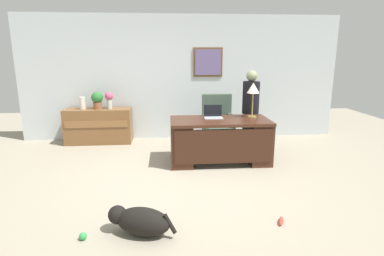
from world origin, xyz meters
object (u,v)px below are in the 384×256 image
(credenza, at_px, (99,126))
(person_standing, at_px, (250,111))
(dog_lying, at_px, (140,221))
(vase_with_flowers, at_px, (109,98))
(potted_plant, at_px, (97,99))
(laptop, at_px, (213,115))
(dog_toy_bone, at_px, (120,213))
(vase_empty, at_px, (82,103))
(desk, at_px, (220,139))
(dog_toy_plush, at_px, (281,221))
(armchair, at_px, (218,124))
(dog_toy_ball, at_px, (83,236))
(desk_lamp, at_px, (253,90))

(credenza, distance_m, person_standing, 3.21)
(person_standing, bearing_deg, credenza, 164.74)
(credenza, distance_m, dog_lying, 3.81)
(vase_with_flowers, distance_m, potted_plant, 0.25)
(laptop, xyz_separation_m, dog_toy_bone, (-1.39, -1.93, -0.80))
(potted_plant, bearing_deg, dog_toy_bone, -74.61)
(potted_plant, distance_m, dog_toy_bone, 3.44)
(vase_empty, xyz_separation_m, dog_toy_bone, (1.19, -3.20, -0.84))
(desk, relative_size, laptop, 5.35)
(dog_toy_plush, bearing_deg, armchair, 94.59)
(desk, height_order, person_standing, person_standing)
(dog_lying, xyz_separation_m, laptop, (1.12, 2.36, 0.67))
(person_standing, xyz_separation_m, dog_toy_ball, (-2.49, -2.85, -0.77))
(dog_lying, height_order, dog_toy_ball, dog_lying)
(credenza, height_order, person_standing, person_standing)
(dog_toy_bone, bearing_deg, potted_plant, 105.39)
(person_standing, distance_m, potted_plant, 3.17)
(credenza, relative_size, dog_toy_ball, 17.61)
(desk, bearing_deg, person_standing, 41.36)
(desk, xyz_separation_m, credenza, (-2.38, 1.44, -0.04))
(armchair, bearing_deg, potted_plant, 168.64)
(vase_empty, bearing_deg, credenza, -0.27)
(dog_toy_bone, bearing_deg, desk_lamp, 42.47)
(laptop, bearing_deg, vase_empty, 153.85)
(vase_with_flowers, distance_m, vase_empty, 0.56)
(desk_lamp, height_order, vase_with_flowers, desk_lamp)
(dog_lying, xyz_separation_m, potted_plant, (-1.15, 3.63, 0.78))
(dog_lying, xyz_separation_m, desk_lamp, (1.82, 2.34, 1.10))
(armchair, distance_m, person_standing, 0.74)
(desk, xyz_separation_m, vase_with_flowers, (-2.13, 1.44, 0.54))
(vase_empty, distance_m, dog_toy_bone, 3.52)
(desk_lamp, height_order, dog_toy_plush, desk_lamp)
(vase_with_flowers, bearing_deg, laptop, -32.04)
(credenza, bearing_deg, vase_with_flowers, 0.33)
(person_standing, height_order, dog_toy_plush, person_standing)
(dog_lying, distance_m, dog_toy_ball, 0.60)
(vase_with_flowers, height_order, dog_toy_bone, vase_with_flowers)
(armchair, distance_m, desk_lamp, 1.20)
(dog_lying, height_order, vase_with_flowers, vase_with_flowers)
(credenza, distance_m, desk_lamp, 3.36)
(dog_toy_bone, bearing_deg, vase_empty, 110.44)
(desk, height_order, armchair, armchair)
(laptop, xyz_separation_m, dog_toy_ball, (-1.70, -2.42, -0.78))
(vase_empty, distance_m, dog_toy_ball, 3.88)
(person_standing, distance_m, dog_toy_plush, 2.83)
(credenza, height_order, dog_toy_ball, credenza)
(vase_with_flowers, relative_size, potted_plant, 0.98)
(desk_lamp, xyz_separation_m, potted_plant, (-2.97, 1.29, -0.31))
(potted_plant, height_order, dog_toy_ball, potted_plant)
(laptop, distance_m, dog_toy_ball, 3.06)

